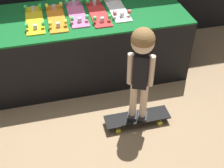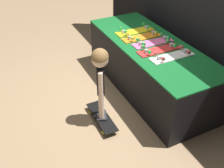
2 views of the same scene
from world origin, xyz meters
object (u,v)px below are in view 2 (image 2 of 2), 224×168
skateboard_pink_on_rack (153,42)px  skateboard_red_on_rack (159,49)px  skateboard_white_on_rack (172,56)px  skateboard_on_floor (102,117)px  skateboard_orange_on_rack (142,37)px  child (100,72)px  skateboard_yellow_on_rack (135,31)px

skateboard_pink_on_rack → skateboard_red_on_rack: same height
skateboard_white_on_rack → skateboard_on_floor: bearing=-92.5°
skateboard_orange_on_rack → skateboard_white_on_rack: same height
skateboard_on_floor → skateboard_orange_on_rack: bearing=123.5°
skateboard_orange_on_rack → child: 1.19m
skateboard_on_floor → skateboard_white_on_rack: bearing=87.5°
skateboard_orange_on_rack → skateboard_red_on_rack: bearing=-0.3°
skateboard_on_floor → skateboard_yellow_on_rack: bearing=131.5°
skateboard_yellow_on_rack → skateboard_on_floor: 1.54m
skateboard_pink_on_rack → child: bearing=-68.0°
skateboard_orange_on_rack → skateboard_pink_on_rack: 0.24m
skateboard_white_on_rack → skateboard_orange_on_rack: bearing=-175.5°
skateboard_pink_on_rack → child: child is taller
child → skateboard_white_on_rack: bearing=111.0°
skateboard_yellow_on_rack → skateboard_orange_on_rack: bearing=-3.9°
child → skateboard_orange_on_rack: bearing=147.1°
skateboard_yellow_on_rack → skateboard_pink_on_rack: (0.47, 0.04, 0.00)m
skateboard_pink_on_rack → skateboard_red_on_rack: 0.24m
skateboard_white_on_rack → skateboard_on_floor: size_ratio=0.94×
skateboard_red_on_rack → skateboard_on_floor: size_ratio=0.94×
skateboard_orange_on_rack → skateboard_pink_on_rack: (0.23, 0.05, 0.00)m
skateboard_orange_on_rack → skateboard_on_floor: skateboard_orange_on_rack is taller
skateboard_orange_on_rack → skateboard_yellow_on_rack: bearing=176.1°
skateboard_orange_on_rack → child: child is taller
skateboard_white_on_rack → skateboard_red_on_rack: bearing=-166.2°
skateboard_pink_on_rack → skateboard_on_floor: size_ratio=0.94×
skateboard_yellow_on_rack → child: 1.34m
skateboard_red_on_rack → skateboard_white_on_rack: same height
skateboard_orange_on_rack → skateboard_red_on_rack: (0.47, -0.00, 0.00)m
skateboard_white_on_rack → child: 1.05m
skateboard_orange_on_rack → skateboard_white_on_rack: 0.70m
skateboard_yellow_on_rack → child: (0.89, -1.01, 0.01)m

